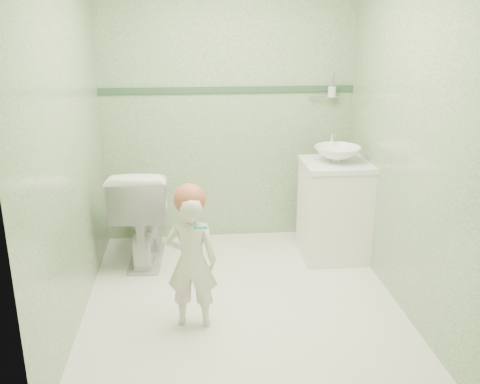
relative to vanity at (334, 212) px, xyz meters
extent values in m
plane|color=white|center=(-0.84, -0.70, -0.40)|extent=(2.50, 2.50, 0.00)
cube|color=#77A071|center=(-0.84, 0.55, 0.80)|extent=(2.20, 0.04, 2.40)
cube|color=#77A071|center=(-0.84, -1.95, 0.80)|extent=(2.20, 0.04, 2.40)
cube|color=#77A071|center=(-1.94, -0.70, 0.80)|extent=(0.04, 2.50, 2.40)
cube|color=#77A071|center=(0.26, -0.70, 0.80)|extent=(0.04, 2.50, 2.40)
cube|color=#30513B|center=(-0.84, 0.54, 0.95)|extent=(2.20, 0.02, 0.05)
cube|color=white|center=(0.00, 0.00, 0.00)|extent=(0.52, 0.50, 0.80)
cube|color=white|center=(0.00, 0.00, 0.41)|extent=(0.54, 0.52, 0.04)
imported|color=white|center=(0.00, 0.00, 0.49)|extent=(0.37, 0.37, 0.13)
cylinder|color=silver|center=(0.00, 0.20, 0.55)|extent=(0.03, 0.03, 0.18)
cylinder|color=silver|center=(0.00, 0.15, 0.63)|extent=(0.02, 0.12, 0.02)
cylinder|color=silver|center=(0.00, 0.50, 0.88)|extent=(0.26, 0.02, 0.02)
cylinder|color=silver|center=(0.06, 0.48, 0.93)|extent=(0.07, 0.07, 0.09)
cylinder|color=#CD4636|center=(0.07, 0.48, 1.00)|extent=(0.01, 0.01, 0.17)
cylinder|color=#7F459F|center=(0.06, 0.47, 1.00)|extent=(0.01, 0.01, 0.17)
imported|color=white|center=(-1.58, 0.10, 0.01)|extent=(0.48, 0.82, 0.82)
imported|color=beige|center=(-1.19, -0.95, 0.05)|extent=(0.35, 0.26, 0.90)
sphere|color=#AD553E|center=(-1.19, -0.92, 0.46)|extent=(0.20, 0.20, 0.20)
cylinder|color=#03988A|center=(-1.13, -1.09, 0.34)|extent=(0.09, 0.13, 0.06)
cube|color=white|center=(-1.18, -1.03, 0.38)|extent=(0.03, 0.03, 0.02)
camera|label=1|loc=(-1.18, -4.03, 1.53)|focal=39.49mm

